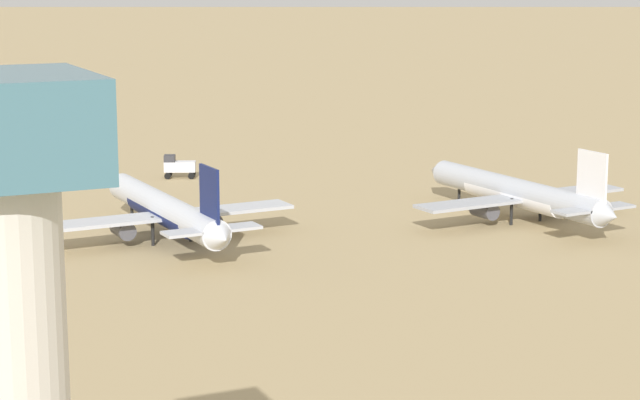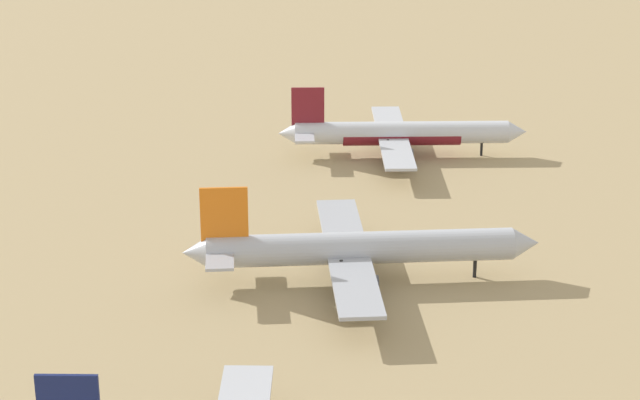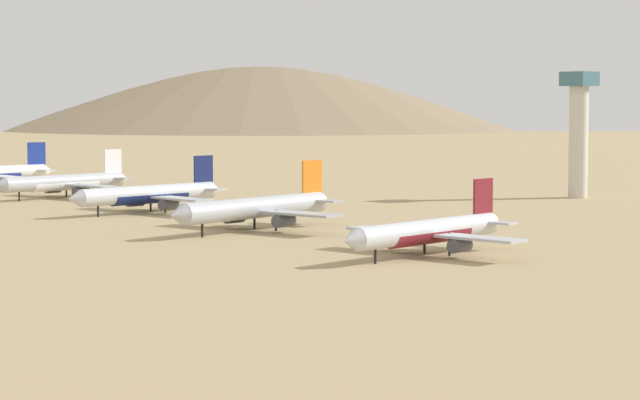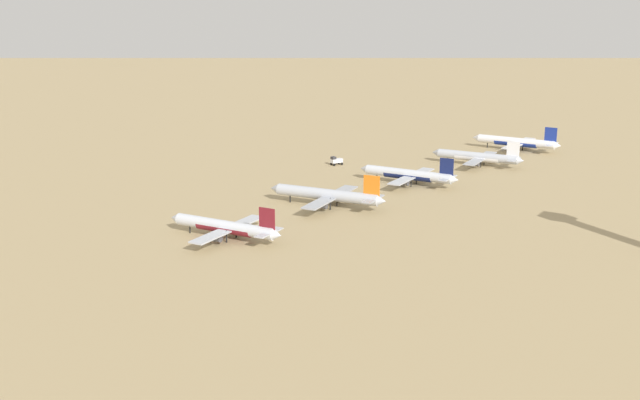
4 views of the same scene
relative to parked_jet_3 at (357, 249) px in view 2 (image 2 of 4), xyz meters
The scene contains 2 objects.
parked_jet_3 is the anchor object (origin of this frame).
parked_jet_4 48.25m from the parked_jet_3, 83.75° to the left, with size 40.03×32.57×11.54m.
Camera 2 is at (10.69, -86.32, 61.56)m, focal length 66.17 mm.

